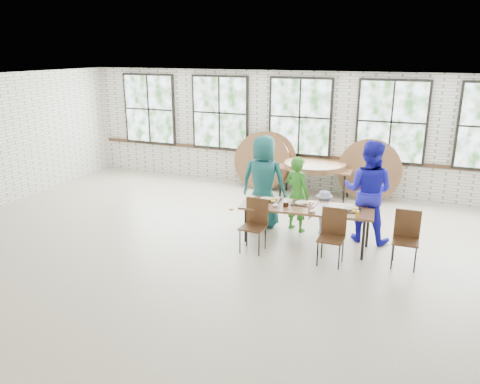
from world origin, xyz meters
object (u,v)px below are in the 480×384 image
object	(u,v)px
chair_near_left	(255,220)
chair_near_right	(333,231)
storage_table	(315,170)
dining_table	(307,209)

from	to	relation	value
chair_near_left	chair_near_right	distance (m)	1.40
chair_near_left	storage_table	bearing A→B (deg)	88.95
chair_near_left	storage_table	size ratio (longest dim) A/B	0.52
chair_near_left	storage_table	world-z (taller)	chair_near_left
dining_table	chair_near_right	world-z (taller)	chair_near_right
dining_table	storage_table	xyz separation A→B (m)	(-0.54, 2.96, -0.00)
dining_table	chair_near_left	bearing A→B (deg)	-150.30
chair_near_left	chair_near_right	bearing A→B (deg)	2.74
chair_near_right	storage_table	distance (m)	3.71
dining_table	chair_near_left	world-z (taller)	chair_near_left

